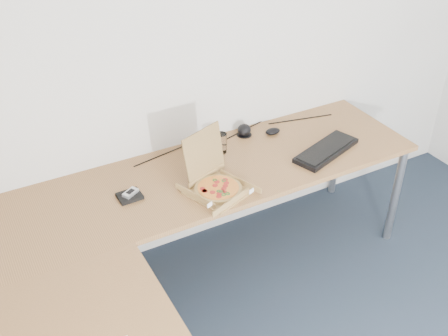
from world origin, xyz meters
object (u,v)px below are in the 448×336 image
desk (186,241)px  drinking_glass (221,143)px  keyboard (326,150)px  wallet (130,196)px  pizza_box (217,185)px

desk → drinking_glass: (0.51, 0.59, 0.09)m
keyboard → wallet: 1.17m
desk → keyboard: 1.08m
wallet → pizza_box: bearing=-21.9°
drinking_glass → pizza_box: bearing=-121.7°
desk → drinking_glass: size_ratio=21.03×
desk → keyboard: size_ratio=5.57×
drinking_glass → wallet: bearing=-164.8°
keyboard → wallet: bearing=155.1°
drinking_glass → keyboard: 0.62m
desk → drinking_glass: 0.78m
desk → keyboard: keyboard is taller
wallet → desk: bearing=-74.9°
pizza_box → wallet: pizza_box is taller
keyboard → wallet: (-1.17, 0.13, -0.00)m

